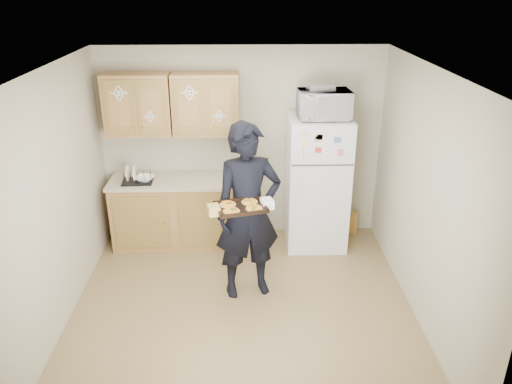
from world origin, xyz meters
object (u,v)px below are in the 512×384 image
microwave (324,105)px  person (248,212)px  baking_tray (241,208)px  dish_rack (137,177)px  refrigerator (317,183)px

microwave → person: bearing=-134.6°
person → microwave: (0.91, 1.04, 0.90)m
baking_tray → dish_rack: baking_tray is taller
person → microwave: bearing=34.3°
dish_rack → person: bearing=-37.7°
microwave → dish_rack: microwave is taller
person → baking_tray: (-0.08, -0.29, 0.19)m
refrigerator → dish_rack: size_ratio=4.61×
person → baking_tray: person is taller
person → refrigerator: bearing=36.4°
refrigerator → dish_rack: 2.25m
person → dish_rack: (-1.36, 1.05, 0.00)m
refrigerator → baking_tray: bearing=-124.8°
refrigerator → person: (-0.88, -1.09, 0.12)m
refrigerator → microwave: (0.03, -0.05, 1.02)m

